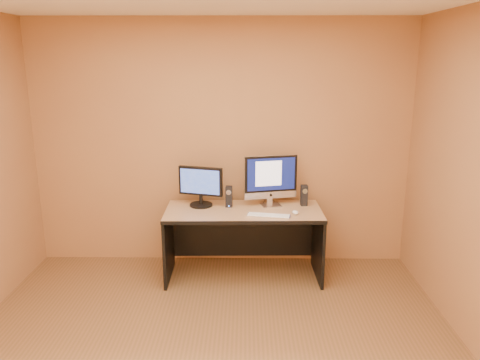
# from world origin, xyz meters

# --- Properties ---
(walls) EXTENTS (4.00, 4.00, 2.60)m
(walls) POSITION_xyz_m (0.00, 0.00, 1.30)
(walls) COLOR #9A6A3E
(walls) RESTS_ON ground
(desk) EXTENTS (1.57, 0.71, 0.72)m
(desk) POSITION_xyz_m (0.24, 1.55, 0.36)
(desk) COLOR tan
(desk) RESTS_ON ground
(imac) EXTENTS (0.59, 0.32, 0.54)m
(imac) POSITION_xyz_m (0.52, 1.70, 0.99)
(imac) COLOR #B4B3B8
(imac) RESTS_ON desk
(second_monitor) EXTENTS (0.51, 0.35, 0.41)m
(second_monitor) POSITION_xyz_m (-0.20, 1.69, 0.92)
(second_monitor) COLOR black
(second_monitor) RESTS_ON desk
(speaker_left) EXTENTS (0.07, 0.07, 0.21)m
(speaker_left) POSITION_xyz_m (0.09, 1.66, 0.83)
(speaker_left) COLOR black
(speaker_left) RESTS_ON desk
(speaker_right) EXTENTS (0.07, 0.08, 0.21)m
(speaker_right) POSITION_xyz_m (0.86, 1.72, 0.83)
(speaker_right) COLOR black
(speaker_right) RESTS_ON desk
(keyboard) EXTENTS (0.43, 0.18, 0.02)m
(keyboard) POSITION_xyz_m (0.48, 1.36, 0.73)
(keyboard) COLOR silver
(keyboard) RESTS_ON desk
(mouse) EXTENTS (0.07, 0.11, 0.04)m
(mouse) POSITION_xyz_m (0.75, 1.44, 0.74)
(mouse) COLOR white
(mouse) RESTS_ON desk
(cable_a) EXTENTS (0.05, 0.21, 0.01)m
(cable_a) POSITION_xyz_m (0.56, 1.82, 0.72)
(cable_a) COLOR black
(cable_a) RESTS_ON desk
(cable_b) EXTENTS (0.05, 0.17, 0.01)m
(cable_b) POSITION_xyz_m (0.46, 1.85, 0.72)
(cable_b) COLOR black
(cable_b) RESTS_ON desk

